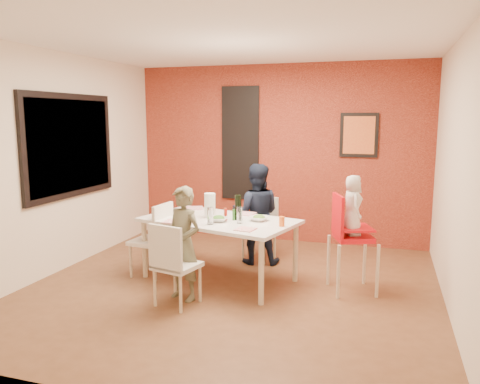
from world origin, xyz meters
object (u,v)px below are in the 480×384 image
(dining_table, at_px, (219,224))
(child_far, at_px, (256,214))
(chair_far, at_px, (262,224))
(toddler, at_px, (353,205))
(wine_bottle, at_px, (238,207))
(high_chair, at_px, (349,234))
(child_near, at_px, (183,243))
(chair_left, at_px, (156,236))
(chair_near, at_px, (172,261))
(paper_towel_roll, at_px, (210,206))

(dining_table, xyz_separation_m, child_far, (0.24, 0.75, -0.01))
(chair_far, bearing_deg, child_far, -81.80)
(toddler, distance_m, wine_bottle, 1.29)
(high_chair, height_order, wine_bottle, high_chair)
(high_chair, bearing_deg, wine_bottle, 70.59)
(child_near, bearing_deg, wine_bottle, 80.79)
(dining_table, bearing_deg, chair_far, 75.48)
(high_chair, bearing_deg, child_near, 93.46)
(chair_left, relative_size, wine_bottle, 3.08)
(child_near, relative_size, toddler, 1.84)
(wine_bottle, bearing_deg, chair_left, -170.99)
(child_near, xyz_separation_m, child_far, (0.39, 1.43, 0.06))
(chair_far, bearing_deg, toddler, -23.69)
(dining_table, distance_m, child_near, 0.70)
(child_near, bearing_deg, dining_table, 96.30)
(child_near, bearing_deg, chair_left, 156.72)
(chair_near, relative_size, wine_bottle, 2.97)
(chair_left, height_order, toddler, toddler)
(chair_near, xyz_separation_m, chair_far, (0.42, 1.90, -0.01))
(dining_table, bearing_deg, paper_towel_roll, 162.10)
(chair_far, relative_size, toddler, 1.28)
(chair_near, distance_m, toddler, 2.01)
(high_chair, bearing_deg, chair_far, 32.00)
(dining_table, xyz_separation_m, wine_bottle, (0.23, 0.03, 0.21))
(chair_near, height_order, paper_towel_roll, paper_towel_roll)
(chair_near, distance_m, child_near, 0.26)
(chair_near, distance_m, high_chair, 1.92)
(toddler, bearing_deg, dining_table, 72.75)
(chair_near, xyz_separation_m, high_chair, (1.65, 0.98, 0.17))
(child_far, bearing_deg, wine_bottle, 76.95)
(dining_table, height_order, wine_bottle, wine_bottle)
(high_chair, xyz_separation_m, child_far, (-1.24, 0.69, 0.01))
(chair_far, height_order, high_chair, high_chair)
(toddler, height_order, paper_towel_roll, toddler)
(dining_table, bearing_deg, chair_near, -100.26)
(chair_left, bearing_deg, paper_towel_roll, 109.62)
(child_far, bearing_deg, toddler, 140.33)
(high_chair, height_order, toddler, toddler)
(chair_near, xyz_separation_m, wine_bottle, (0.39, 0.94, 0.39))
(dining_table, xyz_separation_m, paper_towel_roll, (-0.13, 0.04, 0.21))
(toddler, bearing_deg, chair_far, 33.74)
(chair_far, bearing_deg, chair_left, -120.39)
(high_chair, xyz_separation_m, wine_bottle, (-1.26, -0.04, 0.22))
(high_chair, relative_size, child_far, 0.82)
(dining_table, relative_size, high_chair, 1.79)
(chair_near, relative_size, child_far, 0.66)
(chair_far, xyz_separation_m, high_chair, (1.23, -0.92, 0.18))
(dining_table, distance_m, high_chair, 1.48)
(dining_table, relative_size, chair_near, 2.25)
(chair_far, height_order, wine_bottle, wine_bottle)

